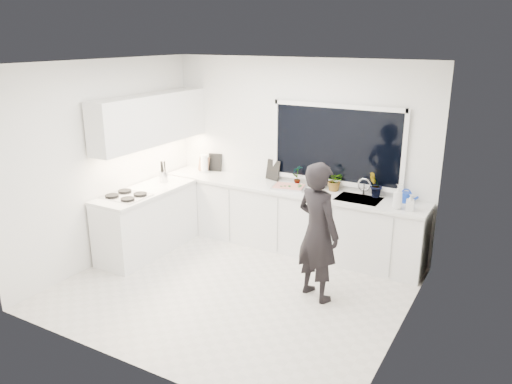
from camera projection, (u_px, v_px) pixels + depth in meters
The scene contains 25 objects.
floor at pixel (234, 289), 6.16m from camera, with size 4.00×3.50×0.02m, color beige.
wall_back at pixel (297, 153), 7.21m from camera, with size 4.00×0.02×2.70m, color white.
wall_left at pixel (106, 162), 6.70m from camera, with size 0.02×3.50×2.70m, color white.
wall_right at pixel (409, 213), 4.80m from camera, with size 0.02×3.50×2.70m, color white.
ceiling at pixel (231, 62), 5.34m from camera, with size 4.00×3.50×0.02m, color white.
window at pixel (336, 145), 6.84m from camera, with size 1.80×0.02×1.00m, color black.
base_cabinets_back at pixel (287, 219), 7.23m from camera, with size 3.92×0.58×0.88m, color white.
base_cabinets_left at pixel (147, 222), 7.10m from camera, with size 0.58×1.60×0.88m, color white.
countertop_back at pixel (287, 189), 7.08m from camera, with size 3.94×0.62×0.04m, color silver.
countertop_left at pixel (145, 191), 6.96m from camera, with size 0.62×1.60×0.04m, color silver.
upper_cabinets at pixel (151, 119), 7.02m from camera, with size 0.34×2.10×0.70m, color white.
sink at pixel (358, 202), 6.60m from camera, with size 0.58×0.42×0.14m, color silver.
faucet at pixel (364, 187), 6.72m from camera, with size 0.03×0.03×0.22m, color silver.
stovetop at pixel (126, 195), 6.67m from camera, with size 0.56×0.48×0.03m, color black.
person at pixel (318, 232), 5.73m from camera, with size 0.60×0.40×1.65m, color black.
pizza_tray at pixel (289, 187), 7.04m from camera, with size 0.45×0.33×0.03m, color silver.
pizza at pixel (289, 186), 7.03m from camera, with size 0.41×0.29×0.01m, color #BE4119.
watering_can at pixel (406, 197), 6.43m from camera, with size 0.14×0.14×0.13m, color #1235A9.
paper_towel_roll at pixel (204, 164), 7.84m from camera, with size 0.11×0.11×0.26m, color white.
knife_block at pixel (204, 164), 7.89m from camera, with size 0.13×0.10×0.22m, color olive.
utensil_crock at pixel (164, 177), 7.32m from camera, with size 0.13×0.13×0.16m, color #B4B4B9.
picture_frame_large at pixel (215, 162), 7.90m from camera, with size 0.22×0.02×0.28m, color black.
picture_frame_small at pixel (273, 170), 7.41m from camera, with size 0.25×0.02×0.30m, color black.
herb_plants at pixel (334, 180), 6.87m from camera, with size 1.33×0.35×0.34m.
soap_bottles at pixel (401, 198), 6.15m from camera, with size 0.30×0.17×0.31m.
Camera 1 is at (2.96, -4.66, 2.99)m, focal length 35.00 mm.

